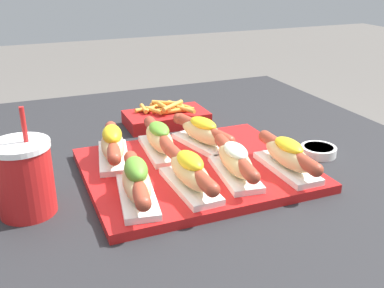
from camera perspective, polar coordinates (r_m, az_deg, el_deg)
The scene contains 12 objects.
patio_table at distance 1.21m, azimuth -0.31°, elevation -16.57°, with size 1.10×1.13×0.71m.
serving_tray at distance 0.92m, azimuth 0.47°, elevation -3.25°, with size 0.44×0.37×0.02m.
hot_dog_0 at distance 0.79m, azimuth -7.06°, elevation -4.74°, with size 0.08×0.20×0.08m.
hot_dog_1 at distance 0.82m, azimuth -0.26°, elevation -3.57°, with size 0.07×0.21×0.07m.
hot_dog_2 at distance 0.87m, azimuth 5.50°, elevation -2.13°, with size 0.08×0.20×0.06m.
hot_dog_3 at distance 0.90m, azimuth 12.07°, elevation -1.43°, with size 0.06×0.21×0.07m.
hot_dog_4 at distance 0.95m, azimuth -10.03°, elevation -0.07°, with size 0.09×0.20×0.07m.
hot_dog_5 at distance 0.97m, azimuth -4.18°, elevation 0.72°, with size 0.07×0.21×0.07m.
hot_dog_6 at distance 1.00m, azimuth 1.40°, elevation 1.47°, with size 0.10×0.20×0.07m.
sauce_bowl at distance 1.05m, azimuth 15.76°, elevation -0.78°, with size 0.08×0.08×0.02m.
drink_cup at distance 0.81m, azimuth -20.53°, elevation -4.06°, with size 0.10×0.10×0.19m.
fries_basket at distance 1.20m, azimuth -3.28°, elevation 3.42°, with size 0.21×0.13×0.06m.
Camera 1 is at (-0.35, -0.88, 1.12)m, focal length 42.00 mm.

